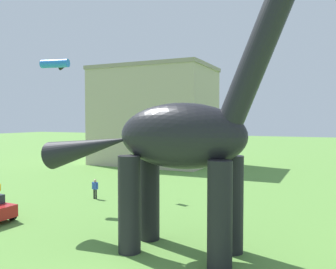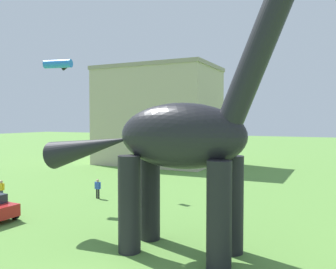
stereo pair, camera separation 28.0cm
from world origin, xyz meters
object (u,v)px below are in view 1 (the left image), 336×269
(dinosaur_sculpture, at_px, (179,136))
(person_vendor_side, at_px, (95,187))
(kite_trailing, at_px, (57,64))
(kite_apex, at_px, (143,132))

(dinosaur_sculpture, bearing_deg, person_vendor_side, 127.19)
(person_vendor_side, relative_size, kite_trailing, 0.66)
(kite_apex, bearing_deg, dinosaur_sculpture, -53.40)
(kite_apex, bearing_deg, person_vendor_side, -144.07)
(dinosaur_sculpture, relative_size, kite_apex, 23.65)
(kite_trailing, bearing_deg, kite_apex, 31.48)
(person_vendor_side, bearing_deg, dinosaur_sculpture, 118.01)
(dinosaur_sculpture, height_order, kite_apex, dinosaur_sculpture)
(dinosaur_sculpture, bearing_deg, kite_trailing, 137.30)
(dinosaur_sculpture, bearing_deg, kite_apex, 109.69)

